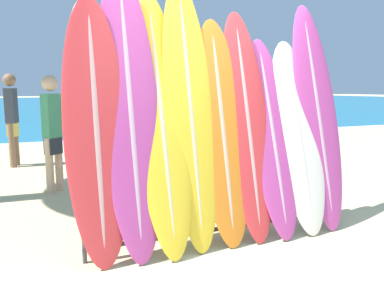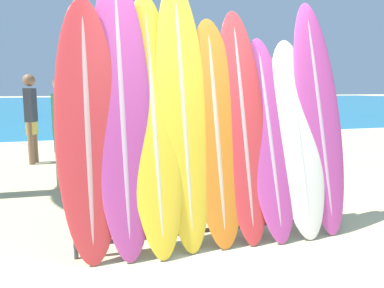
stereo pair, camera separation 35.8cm
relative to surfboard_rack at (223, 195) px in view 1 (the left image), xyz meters
The scene contains 15 objects.
ground_plane 0.82m from the surfboard_rack, 79.51° to the right, with size 160.00×160.00×0.00m, color beige.
ocean_water 37.14m from the surfboard_rack, 89.81° to the left, with size 120.00×60.00×0.01m.
surfboard_rack is the anchor object (origin of this frame).
surfboard_slot_0 1.38m from the surfboard_rack, behind, with size 0.55×0.57×2.31m.
surfboard_slot_1 1.22m from the surfboard_rack, behind, with size 0.53×0.76×2.61m.
surfboard_slot_2 0.96m from the surfboard_rack, behind, with size 0.52×0.85×2.42m.
surfboard_slot_3 0.88m from the surfboard_rack, 165.34° to the left, with size 0.50×0.71×2.55m.
surfboard_slot_4 0.64m from the surfboard_rack, 81.17° to the left, with size 0.52×0.63×2.19m.
surfboard_slot_5 0.75m from the surfboard_rack, 11.34° to the left, with size 0.49×0.68×2.30m.
surfboard_slot_6 0.80m from the surfboard_rack, ahead, with size 0.49×0.71×2.03m.
surfboard_slot_7 1.06m from the surfboard_rack, ahead, with size 0.56×0.71×2.03m.
surfboard_slot_8 1.41m from the surfboard_rack, ahead, with size 0.52×0.73×2.44m.
person_near_water 4.39m from the surfboard_rack, 80.02° to the left, with size 0.25×0.26×1.53m.
person_mid_beach 5.22m from the surfboard_rack, 114.09° to the left, with size 0.24×0.29×1.78m.
person_far_left 2.96m from the surfboard_rack, 120.19° to the left, with size 0.29×0.28×1.69m.
Camera 1 is at (-1.75, -2.51, 1.50)m, focal length 35.00 mm.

